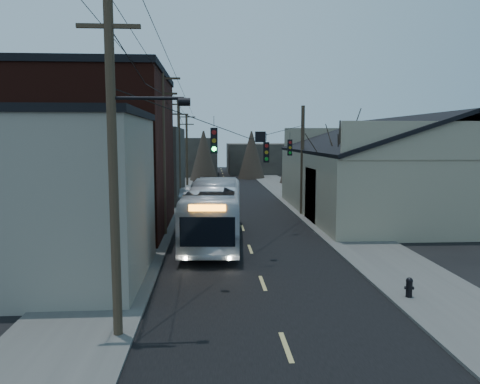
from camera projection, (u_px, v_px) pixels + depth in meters
name	position (u px, v px, depth m)	size (l,w,h in m)	color
ground	(299.00, 383.00, 11.61)	(160.00, 160.00, 0.00)	black
road_surface	(235.00, 206.00, 41.34)	(9.00, 110.00, 0.02)	black
sidewalk_left	(161.00, 207.00, 40.92)	(4.00, 110.00, 0.12)	#474744
sidewalk_right	(307.00, 205.00, 41.76)	(4.00, 110.00, 0.12)	#474744
building_clapboard	(47.00, 199.00, 19.54)	(8.00, 8.00, 7.00)	slate
building_brick	(88.00, 154.00, 30.21)	(10.00, 12.00, 10.00)	black
building_left_far	(136.00, 164.00, 46.27)	(9.00, 14.00, 7.00)	#2F2A26
warehouse	(402.00, 180.00, 36.91)	(16.16, 20.60, 7.73)	gray
building_far_left	(186.00, 157.00, 75.30)	(10.00, 12.00, 6.00)	#2F2A26
building_far_right	(262.00, 158.00, 81.15)	(12.00, 14.00, 5.00)	#2F2A26
bare_tree	(339.00, 174.00, 31.43)	(0.40, 0.40, 7.20)	black
utility_lines	(197.00, 153.00, 34.76)	(11.24, 45.28, 10.50)	#382B1E
bus	(214.00, 212.00, 27.42)	(2.93, 12.51, 3.48)	silver
parked_car	(187.00, 195.00, 43.92)	(1.43, 4.11, 1.35)	#A4A7AC
fire_hydrant	(409.00, 286.00, 17.51)	(0.36, 0.26, 0.75)	black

